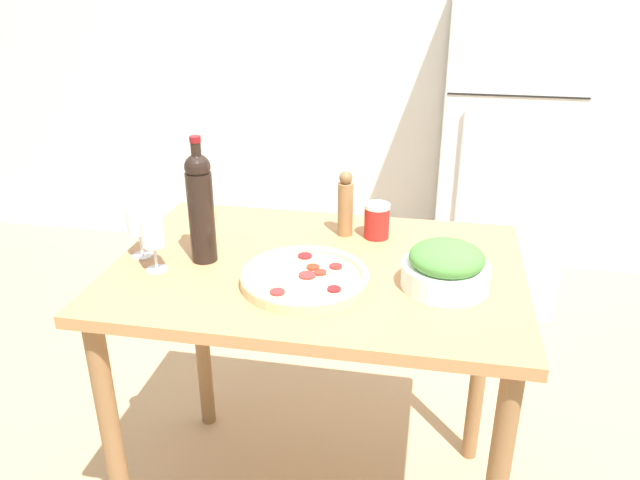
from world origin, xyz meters
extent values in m
cube|color=silver|center=(0.00, 2.09, 1.30)|extent=(6.40, 0.06, 2.60)
cube|color=silver|center=(0.65, 1.72, 0.80)|extent=(0.64, 0.65, 1.61)
cube|color=black|center=(0.65, 1.39, 1.16)|extent=(0.63, 0.01, 0.01)
cylinder|color=#B2B2B7|center=(0.43, 1.38, 0.72)|extent=(0.02, 0.02, 0.72)
cube|color=#A87A4C|center=(0.00, 0.00, 0.91)|extent=(1.16, 0.80, 0.03)
cylinder|color=olive|center=(-0.52, -0.34, 0.45)|extent=(0.06, 0.06, 0.89)
cylinder|color=olive|center=(-0.52, 0.34, 0.45)|extent=(0.06, 0.06, 0.89)
cylinder|color=olive|center=(0.52, 0.34, 0.45)|extent=(0.06, 0.06, 0.89)
cylinder|color=black|center=(-0.33, -0.03, 1.06)|extent=(0.07, 0.07, 0.26)
sphere|color=black|center=(-0.33, -0.03, 1.21)|extent=(0.07, 0.07, 0.07)
cylinder|color=black|center=(-0.33, -0.03, 1.24)|extent=(0.03, 0.03, 0.07)
cylinder|color=maroon|center=(-0.33, -0.03, 1.28)|extent=(0.03, 0.03, 0.02)
cylinder|color=silver|center=(-0.44, -0.12, 0.93)|extent=(0.06, 0.06, 0.00)
cylinder|color=silver|center=(-0.44, -0.12, 0.97)|extent=(0.01, 0.01, 0.07)
cylinder|color=white|center=(-0.44, -0.12, 1.04)|extent=(0.06, 0.06, 0.08)
cylinder|color=maroon|center=(-0.44, -0.12, 1.01)|extent=(0.06, 0.06, 0.02)
cylinder|color=silver|center=(-0.52, -0.04, 0.93)|extent=(0.06, 0.06, 0.00)
cylinder|color=silver|center=(-0.52, -0.04, 0.97)|extent=(0.01, 0.01, 0.07)
cylinder|color=white|center=(-0.52, -0.04, 1.04)|extent=(0.06, 0.06, 0.08)
cylinder|color=maroon|center=(-0.52, -0.04, 1.01)|extent=(0.06, 0.06, 0.02)
cylinder|color=olive|center=(0.04, 0.23, 1.01)|extent=(0.05, 0.05, 0.17)
sphere|color=brown|center=(0.04, 0.23, 1.11)|extent=(0.04, 0.04, 0.04)
cylinder|color=white|center=(0.36, -0.06, 0.96)|extent=(0.23, 0.23, 0.06)
ellipsoid|color=#478438|center=(0.36, -0.06, 1.01)|extent=(0.20, 0.20, 0.08)
cylinder|color=#DBC189|center=(-0.01, -0.11, 0.94)|extent=(0.35, 0.35, 0.02)
torus|color=#DBC189|center=(-0.01, -0.11, 0.95)|extent=(0.35, 0.35, 0.02)
cylinder|color=#B42928|center=(-0.01, -0.12, 0.95)|extent=(0.05, 0.05, 0.01)
cylinder|color=red|center=(0.06, -0.05, 0.95)|extent=(0.04, 0.04, 0.01)
cylinder|color=#A9181C|center=(-0.04, 0.00, 0.95)|extent=(0.04, 0.04, 0.01)
cylinder|color=red|center=(0.08, -0.18, 0.95)|extent=(0.04, 0.04, 0.01)
cylinder|color=red|center=(0.03, -0.09, 0.95)|extent=(0.03, 0.03, 0.01)
cylinder|color=red|center=(-0.06, -0.22, 0.95)|extent=(0.04, 0.04, 0.01)
cylinder|color=#AB2916|center=(0.00, -0.07, 0.95)|extent=(0.03, 0.03, 0.01)
cylinder|color=#B2231E|center=(0.14, 0.23, 0.97)|extent=(0.08, 0.08, 0.10)
cylinder|color=white|center=(0.14, 0.23, 1.03)|extent=(0.08, 0.08, 0.01)
camera|label=1|loc=(0.30, -1.56, 1.72)|focal=35.00mm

